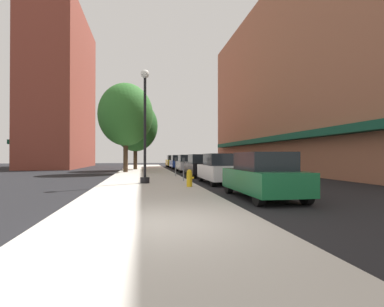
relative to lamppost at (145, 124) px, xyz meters
The scene contains 16 objects.
ground_plane 9.90m from the lamppost, 63.88° to the left, with size 90.00×90.00×0.00m, color black.
sidewalk_slab 9.92m from the lamppost, 89.24° to the left, with size 4.80×50.00×0.12m, color #B7B2A8.
building_right_brick 20.42m from the lamppost, 39.39° to the left, with size 6.80×40.00×18.22m.
building_far_background 30.33m from the lamppost, 111.66° to the left, with size 6.80×18.00×20.59m.
lamppost is the anchor object (origin of this frame).
fire_hydrant 4.00m from the lamppost, 47.69° to the right, with size 0.33×0.26×0.79m.
parking_meter_near 3.31m from the lamppost, 26.25° to the left, with size 0.14×0.09×1.31m.
parking_meter_far 6.06m from the lamppost, 67.26° to the left, with size 0.14×0.09×1.31m.
tree_near 11.76m from the lamppost, 97.93° to the left, with size 4.82×4.82×7.87m.
tree_mid 17.17m from the lamppost, 92.94° to the left, with size 4.76×4.76×7.40m.
car_green 7.38m from the lamppost, 53.77° to the right, with size 1.80×4.30×1.66m.
car_white 4.78m from the lamppost, ahead, with size 1.80×4.30×1.66m.
car_black 7.84m from the lamppost, 56.44° to the left, with size 1.80×4.30×1.66m.
car_silver 13.77m from the lamppost, 72.30° to the left, with size 1.80×4.30×1.66m.
car_blue 20.68m from the lamppost, 78.42° to the left, with size 1.80×4.30×1.66m.
car_yellow 26.81m from the lamppost, 81.12° to the left, with size 1.80×4.30×1.66m.
Camera 1 is at (-0.25, -6.29, 1.51)m, focal length 28.30 mm.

